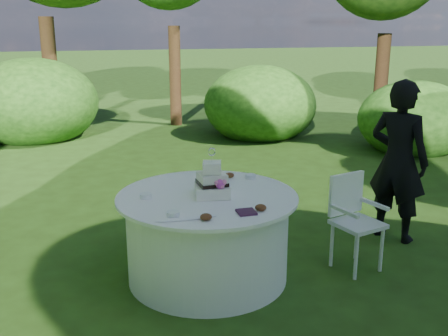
{
  "coord_description": "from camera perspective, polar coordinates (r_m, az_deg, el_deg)",
  "views": [
    {
      "loc": [
        -0.99,
        -4.15,
        2.2
      ],
      "look_at": [
        0.15,
        0.0,
        1.0
      ],
      "focal_mm": 42.0,
      "sensor_mm": 36.0,
      "label": 1
    }
  ],
  "objects": [
    {
      "name": "table",
      "position": [
        4.63,
        -1.8,
        -7.44
      ],
      "size": [
        1.56,
        1.56,
        0.77
      ],
      "color": "white",
      "rests_on": "ground"
    },
    {
      "name": "ground",
      "position": [
        4.8,
        -1.76,
        -11.71
      ],
      "size": [
        80.0,
        80.0,
        0.0
      ],
      "primitive_type": "plane",
      "color": "#233D10",
      "rests_on": "ground"
    },
    {
      "name": "cake",
      "position": [
        4.44,
        -1.29,
        -1.65
      ],
      "size": [
        0.33,
        0.33,
        0.42
      ],
      "color": "white",
      "rests_on": "table"
    },
    {
      "name": "chair",
      "position": [
        4.93,
        13.86,
        -4.87
      ],
      "size": [
        0.48,
        0.47,
        0.87
      ],
      "color": "silver",
      "rests_on": "ground"
    },
    {
      "name": "napkins",
      "position": [
        4.08,
        2.45,
        -4.81
      ],
      "size": [
        0.14,
        0.14,
        0.02
      ],
      "primitive_type": "cube",
      "color": "#411B37",
      "rests_on": "table"
    },
    {
      "name": "feather_plume",
      "position": [
        3.96,
        -4.13,
        -5.51
      ],
      "size": [
        0.48,
        0.07,
        0.01
      ],
      "primitive_type": "ellipsoid",
      "color": "white",
      "rests_on": "table"
    },
    {
      "name": "votives",
      "position": [
        4.47,
        -3.42,
        -2.84
      ],
      "size": [
        1.13,
        0.9,
        0.04
      ],
      "color": "white",
      "rests_on": "table"
    },
    {
      "name": "petal_cups",
      "position": [
        4.35,
        0.91,
        -3.28
      ],
      "size": [
        0.56,
        1.11,
        0.05
      ],
      "color": "#562D16",
      "rests_on": "table"
    },
    {
      "name": "guest",
      "position": [
        5.62,
        18.44,
        0.71
      ],
      "size": [
        0.67,
        0.73,
        1.67
      ],
      "primitive_type": "imported",
      "rotation": [
        0.0,
        0.0,
        2.16
      ],
      "color": "black",
      "rests_on": "ground"
    }
  ]
}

